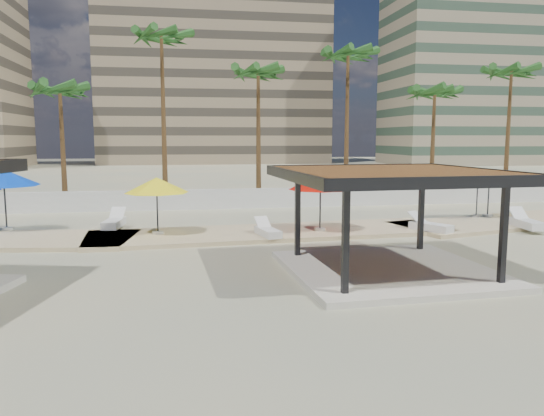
# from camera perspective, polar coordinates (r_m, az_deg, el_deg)

# --- Properties ---
(ground) EXTENTS (200.00, 200.00, 0.00)m
(ground) POSITION_cam_1_polar(r_m,az_deg,el_deg) (16.45, -2.42, -7.41)
(ground) COLOR tan
(ground) RESTS_ON ground
(promenade) EXTENTS (44.45, 7.97, 0.24)m
(promenade) POSITION_cam_1_polar(r_m,az_deg,el_deg) (24.14, -0.07, -2.44)
(promenade) COLOR #C6B284
(promenade) RESTS_ON ground
(boundary_wall) EXTENTS (56.00, 0.30, 1.20)m
(boundary_wall) POSITION_cam_1_polar(r_m,az_deg,el_deg) (32.03, -6.14, 0.96)
(boundary_wall) COLOR silver
(boundary_wall) RESTS_ON ground
(building_mid) EXTENTS (38.00, 16.00, 30.40)m
(building_mid) POSITION_cam_1_polar(r_m,az_deg,el_deg) (94.49, -6.31, 13.57)
(building_mid) COLOR #847259
(building_mid) RESTS_ON ground
(building_east) EXTENTS (32.00, 15.00, 36.40)m
(building_east) POSITION_cam_1_polar(r_m,az_deg,el_deg) (96.74, 22.17, 14.72)
(building_east) COLOR gray
(building_east) RESTS_ON ground
(pavilion_central) EXTENTS (6.79, 6.79, 3.29)m
(pavilion_central) POSITION_cam_1_polar(r_m,az_deg,el_deg) (16.92, 12.58, -0.39)
(pavilion_central) COLOR beige
(pavilion_central) RESTS_ON ground
(umbrella_b) EXTENTS (3.08, 3.08, 2.42)m
(umbrella_b) POSITION_cam_1_polar(r_m,az_deg,el_deg) (22.91, -12.31, 2.39)
(umbrella_b) COLOR beige
(umbrella_b) RESTS_ON promenade
(umbrella_c) EXTENTS (3.30, 3.30, 2.51)m
(umbrella_c) POSITION_cam_1_polar(r_m,az_deg,el_deg) (23.26, 5.23, 2.80)
(umbrella_c) COLOR beige
(umbrella_c) RESTS_ON promenade
(umbrella_d) EXTENTS (3.39, 3.39, 2.29)m
(umbrella_d) POSITION_cam_1_polar(r_m,az_deg,el_deg) (29.24, 21.28, 2.91)
(umbrella_d) COLOR beige
(umbrella_d) RESTS_ON promenade
(umbrella_e) EXTENTS (3.09, 3.09, 2.50)m
(umbrella_e) POSITION_cam_1_polar(r_m,az_deg,el_deg) (29.57, 22.36, 3.26)
(umbrella_e) COLOR beige
(umbrella_e) RESTS_ON promenade
(umbrella_f) EXTENTS (3.99, 3.99, 2.71)m
(umbrella_f) POSITION_cam_1_polar(r_m,az_deg,el_deg) (26.17, -26.91, 2.92)
(umbrella_f) COLOR beige
(umbrella_f) RESTS_ON promenade
(lounger_a) EXTENTS (0.94, 2.18, 0.80)m
(lounger_a) POSITION_cam_1_polar(r_m,az_deg,el_deg) (25.49, -16.63, -1.52)
(lounger_a) COLOR silver
(lounger_a) RESTS_ON promenade
(lounger_b) EXTENTS (0.95, 1.95, 0.71)m
(lounger_b) POSITION_cam_1_polar(r_m,az_deg,el_deg) (22.24, -0.47, -2.55)
(lounger_b) COLOR silver
(lounger_b) RESTS_ON promenade
(lounger_c) EXTENTS (1.57, 2.09, 0.77)m
(lounger_c) POSITION_cam_1_polar(r_m,az_deg,el_deg) (24.49, 16.64, -1.89)
(lounger_c) COLOR silver
(lounger_c) RESTS_ON promenade
(lounger_d) EXTENTS (0.93, 2.26, 0.83)m
(lounger_d) POSITION_cam_1_polar(r_m,az_deg,el_deg) (26.93, 25.68, -1.46)
(lounger_d) COLOR silver
(lounger_d) RESTS_ON promenade
(palm_c) EXTENTS (3.00, 3.00, 7.90)m
(palm_c) POSITION_cam_1_polar(r_m,az_deg,el_deg) (34.66, -21.85, 11.26)
(palm_c) COLOR brown
(palm_c) RESTS_ON ground
(palm_d) EXTENTS (3.00, 3.00, 11.32)m
(palm_d) POSITION_cam_1_polar(r_m,az_deg,el_deg) (35.15, -11.79, 16.84)
(palm_d) COLOR brown
(palm_d) RESTS_ON ground
(palm_e) EXTENTS (3.00, 3.00, 9.19)m
(palm_e) POSITION_cam_1_polar(r_m,az_deg,el_deg) (34.74, -1.49, 13.79)
(palm_e) COLOR brown
(palm_e) RESTS_ON ground
(palm_f) EXTENTS (3.00, 3.00, 10.49)m
(palm_f) POSITION_cam_1_polar(r_m,az_deg,el_deg) (36.44, 8.18, 15.36)
(palm_f) COLOR brown
(palm_f) RESTS_ON ground
(palm_g) EXTENTS (3.00, 3.00, 8.10)m
(palm_g) POSITION_cam_1_polar(r_m,az_deg,el_deg) (38.10, 17.09, 11.37)
(palm_g) COLOR brown
(palm_g) RESTS_ON ground
(palm_h) EXTENTS (3.00, 3.00, 9.67)m
(palm_h) POSITION_cam_1_polar(r_m,az_deg,el_deg) (41.75, 24.34, 12.70)
(palm_h) COLOR brown
(palm_h) RESTS_ON ground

